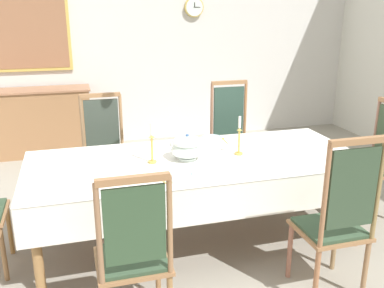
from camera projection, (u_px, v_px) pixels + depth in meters
name	position (u px, v px, depth m)	size (l,w,h in m)	color
ground	(201.00, 248.00, 3.64)	(6.78, 6.41, 0.04)	gray
back_wall	(135.00, 30.00, 6.11)	(6.78, 0.08, 3.26)	silver
dining_table	(197.00, 167.00, 3.55)	(2.73, 1.14, 0.74)	#A17444
tablecloth	(197.00, 166.00, 3.55)	(2.75, 1.16, 0.29)	white
chair_south_a	(133.00, 252.00, 2.52)	(0.44, 0.42, 1.09)	#986A4E
chair_north_a	(104.00, 150.00, 4.30)	(0.44, 0.42, 1.12)	olive
chair_south_b	(337.00, 218.00, 2.86)	(0.44, 0.42, 1.18)	#9B634F
chair_north_b	(232.00, 137.00, 4.66)	(0.44, 0.42, 1.19)	#94714C
chair_head_east	(376.00, 159.00, 4.05)	(0.42, 0.44, 1.12)	#916D4F
soup_tureen	(187.00, 147.00, 3.48)	(0.27, 0.27, 0.22)	white
candlestick_west	(152.00, 147.00, 3.39)	(0.07, 0.07, 0.33)	gold
candlestick_east	(239.00, 140.00, 3.59)	(0.07, 0.07, 0.33)	gold
bowl_near_left	(212.00, 139.00, 3.97)	(0.19, 0.19, 0.05)	white
bowl_near_right	(180.00, 176.00, 3.09)	(0.19, 0.19, 0.04)	white
bowl_far_left	(180.00, 143.00, 3.87)	(0.17, 0.17, 0.03)	white
spoon_primary	(223.00, 139.00, 4.03)	(0.03, 0.18, 0.01)	gold
spoon_secondary	(161.00, 179.00, 3.08)	(0.06, 0.17, 0.01)	gold
sideboard	(38.00, 122.00, 5.80)	(1.44, 0.48, 0.90)	#9A6C46
mounted_clock	(194.00, 7.00, 6.17)	(0.28, 0.06, 0.28)	#D1B251
framed_painting	(25.00, 25.00, 5.64)	(1.14, 0.05, 1.21)	#D1B251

